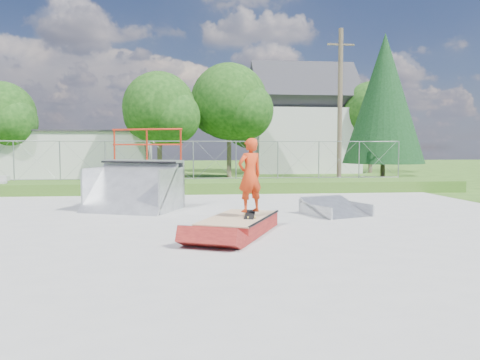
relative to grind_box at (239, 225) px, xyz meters
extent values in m
plane|color=#2E4E16|center=(-0.93, 0.69, -0.19)|extent=(120.00, 120.00, 0.00)
cube|color=#9A9A97|center=(-0.93, 0.69, -0.17)|extent=(20.00, 16.00, 0.04)
cube|color=#2E4E16|center=(-0.93, 10.19, 0.06)|extent=(24.00, 3.00, 0.50)
cube|color=maroon|center=(0.00, 0.00, -0.01)|extent=(2.17, 2.85, 0.36)
cube|color=tan|center=(0.00, 0.00, 0.18)|extent=(2.20, 2.88, 0.03)
cube|color=black|center=(0.25, -0.02, 0.24)|extent=(0.38, 0.82, 0.13)
imported|color=red|center=(0.25, -0.02, 1.09)|extent=(0.74, 0.64, 1.71)
cube|color=#B9B9B4|center=(-8.93, 22.69, 1.31)|extent=(10.00, 6.00, 3.00)
cube|color=#B9B9B4|center=(8.07, 26.69, 2.31)|extent=(8.00, 6.00, 5.00)
cube|color=#2D2C32|center=(8.07, 26.69, 5.71)|extent=(8.40, 6.08, 6.08)
cylinder|color=brown|center=(6.57, 12.69, 3.81)|extent=(0.24, 0.24, 8.00)
cylinder|color=brown|center=(-2.93, 18.69, 1.03)|extent=(0.30, 0.30, 2.45)
sphere|color=black|center=(-2.93, 18.69, 4.22)|extent=(4.48, 4.48, 4.48)
sphere|color=black|center=(-2.09, 18.13, 3.66)|extent=(3.36, 3.36, 3.36)
cylinder|color=brown|center=(1.57, 20.69, 1.21)|extent=(0.30, 0.30, 2.80)
sphere|color=black|center=(1.57, 20.69, 4.85)|extent=(5.12, 5.12, 5.12)
sphere|color=black|center=(2.53, 20.05, 4.21)|extent=(3.84, 3.84, 3.84)
cylinder|color=brown|center=(-12.93, 20.69, 0.94)|extent=(0.30, 0.30, 2.27)
sphere|color=black|center=(-12.93, 20.69, 3.90)|extent=(4.16, 4.16, 4.16)
sphere|color=black|center=(-12.15, 20.17, 3.38)|extent=(3.12, 3.12, 3.12)
cylinder|color=brown|center=(13.07, 24.69, 1.12)|extent=(0.30, 0.30, 2.62)
sphere|color=black|center=(13.07, 24.69, 4.53)|extent=(4.80, 4.80, 4.80)
sphere|color=black|center=(13.97, 24.09, 3.93)|extent=(3.60, 3.60, 3.60)
cylinder|color=brown|center=(4.07, 28.69, 0.86)|extent=(0.30, 0.30, 2.10)
sphere|color=black|center=(4.07, 28.69, 3.59)|extent=(3.84, 3.84, 3.84)
sphere|color=black|center=(4.79, 28.21, 3.11)|extent=(2.88, 2.88, 2.88)
cylinder|color=brown|center=(11.07, 17.69, 0.41)|extent=(0.28, 0.28, 1.20)
cone|color=black|center=(11.07, 17.69, 4.86)|extent=(5.04, 5.04, 8.10)
camera|label=1|loc=(-1.15, -10.69, 1.80)|focal=35.00mm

